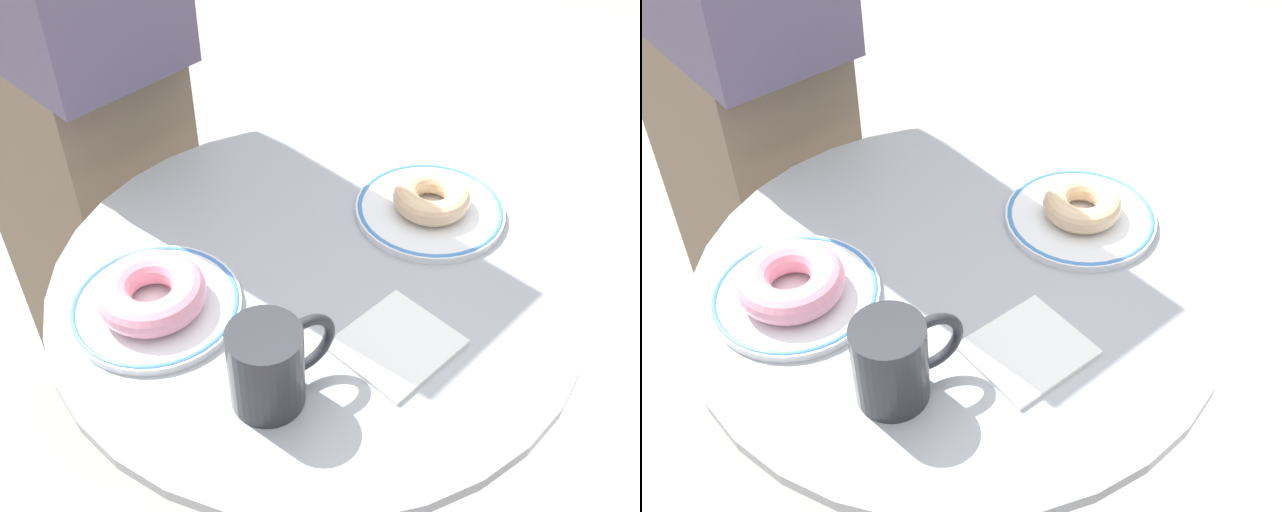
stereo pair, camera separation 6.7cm
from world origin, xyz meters
The scene contains 8 objects.
cafe_table centered at (0.00, 0.00, 0.47)m, with size 0.65×0.65×0.72m.
plate_left centered at (-0.19, 0.04, 0.73)m, with size 0.20×0.20×0.01m.
plate_right centered at (0.19, 0.03, 0.73)m, with size 0.20×0.20×0.01m.
donut_pink_frosted centered at (-0.19, 0.04, 0.76)m, with size 0.13×0.13×0.04m, color pink.
donut_glazed centered at (0.19, 0.03, 0.75)m, with size 0.10×0.10×0.03m, color #E0B789.
paper_napkin centered at (0.02, -0.14, 0.73)m, with size 0.12×0.11×0.01m, color white.
coffee_mug centered at (-0.13, -0.14, 0.78)m, with size 0.12×0.08×0.10m.
person_figure centered at (-0.15, 0.53, 0.83)m, with size 0.33×0.49×1.69m.
Camera 2 is at (-0.28, -0.62, 1.39)m, focal length 43.42 mm.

